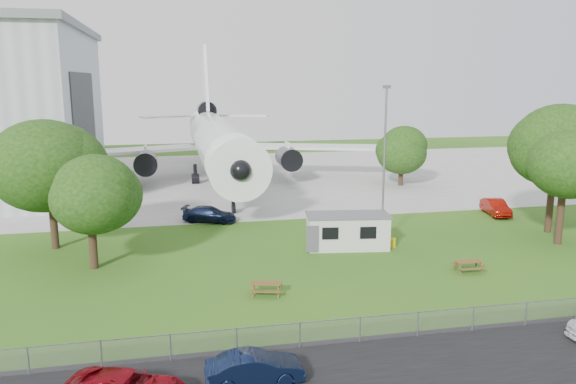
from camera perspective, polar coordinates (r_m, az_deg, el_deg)
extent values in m
plane|color=#41741D|center=(36.61, 0.88, -8.66)|extent=(160.00, 160.00, 0.00)
cube|color=black|center=(25.24, 7.77, -18.50)|extent=(120.00, 8.00, 0.02)
cube|color=#B7B7B2|center=(73.03, -5.72, 1.44)|extent=(120.00, 46.00, 0.03)
cube|color=#2D3033|center=(67.43, -19.87, 5.78)|extent=(0.16, 16.00, 12.96)
cylinder|color=white|center=(68.18, -7.11, 5.02)|extent=(5.40, 34.00, 5.40)
cone|color=white|center=(49.43, -5.22, 2.67)|extent=(5.40, 5.50, 5.40)
cone|color=white|center=(88.97, -8.29, 6.98)|extent=(4.86, 9.00, 4.86)
cube|color=white|center=(71.59, -17.35, 3.93)|extent=(21.36, 10.77, 0.36)
cube|color=white|center=(73.54, 2.48, 4.62)|extent=(21.36, 10.77, 0.36)
cube|color=white|center=(88.72, -8.40, 10.65)|extent=(0.46, 9.96, 12.17)
cylinder|color=#515459|center=(67.77, -14.21, 2.94)|extent=(2.50, 4.20, 2.50)
cylinder|color=#515459|center=(69.17, 0.01, 3.45)|extent=(2.50, 4.20, 2.50)
cylinder|color=#515459|center=(87.84, -8.28, 8.23)|extent=(2.60, 4.50, 2.60)
cylinder|color=black|center=(53.56, -5.58, -0.90)|extent=(0.36, 0.36, 2.40)
cylinder|color=black|center=(69.53, -9.40, 1.84)|extent=(0.44, 0.44, 2.40)
cylinder|color=black|center=(69.98, -4.82, 2.01)|extent=(0.44, 0.44, 2.40)
cube|color=beige|center=(42.67, 6.07, -4.03)|extent=(6.29, 3.31, 2.50)
cube|color=#59595B|center=(42.34, 6.10, -2.33)|extent=(6.51, 3.53, 0.12)
cylinder|color=gold|center=(43.52, 10.57, -5.09)|extent=(0.50, 0.50, 0.70)
cube|color=gray|center=(28.17, 5.31, -15.12)|extent=(58.00, 0.04, 1.30)
cylinder|color=slate|center=(43.27, 9.73, 2.52)|extent=(0.16, 0.16, 12.00)
cylinder|color=#382619|center=(45.68, -22.68, -3.20)|extent=(0.56, 0.56, 3.48)
sphere|color=#365F1D|center=(44.87, -23.09, 2.06)|extent=(8.66, 8.66, 8.66)
cylinder|color=#382619|center=(40.02, -19.20, -5.28)|extent=(0.56, 0.56, 3.01)
sphere|color=#365F1D|center=(39.17, -19.55, -0.10)|extent=(6.37, 6.37, 6.37)
cylinder|color=#382619|center=(48.06, 25.88, -2.56)|extent=(0.56, 0.56, 3.83)
sphere|color=#365F1D|center=(47.25, 26.37, 2.97)|extent=(6.23, 6.23, 6.23)
cylinder|color=#382619|center=(51.40, 25.05, -1.47)|extent=(0.56, 0.56, 4.14)
sphere|color=#365F1D|center=(50.61, 25.53, 4.12)|extent=(7.70, 7.70, 7.70)
cylinder|color=#382619|center=(68.56, 11.39, 1.68)|extent=(0.56, 0.56, 2.52)
sphere|color=#365F1D|center=(68.12, 11.49, 4.23)|extent=(6.07, 6.07, 6.07)
imported|color=black|center=(24.60, -3.41, -17.48)|extent=(4.13, 1.51, 1.35)
imported|color=#901007|center=(56.16, 20.34, -1.48)|extent=(2.39, 4.69, 1.47)
imported|color=black|center=(50.61, -7.99, -2.27)|extent=(5.17, 3.47, 1.39)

